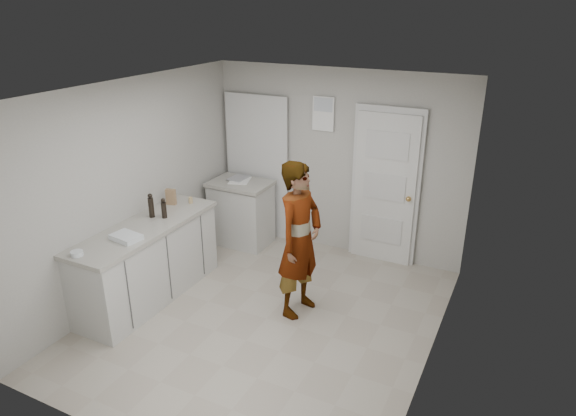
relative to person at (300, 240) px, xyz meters
The scene contains 12 objects.
ground 0.97m from the person, 126.92° to the right, with size 4.00×4.00×0.00m, color #A49A8A.
room_shell 1.69m from the person, 104.41° to the left, with size 4.00×4.00×4.00m.
main_counter 1.83m from the person, 162.79° to the right, with size 0.64×1.96×0.93m.
side_counter 1.98m from the person, 140.64° to the left, with size 0.84×0.61×0.93m.
person is the anchor object (origin of this frame).
cake_mix_box 1.83m from the person, behind, with size 0.12×0.05×0.20m, color #886044.
spice_jar 1.65m from the person, behind, with size 0.05×0.05×0.08m, color tan.
oil_cruet_a 1.65m from the person, behind, with size 0.06×0.06×0.24m.
oil_cruet_b 1.80m from the person, behind, with size 0.06×0.06×0.29m.
baking_dish 1.84m from the person, 151.07° to the right, with size 0.34×0.26×0.05m.
egg_bowl 2.27m from the person, 142.03° to the right, with size 0.12×0.12×0.05m.
papers 1.99m from the person, 140.15° to the left, with size 0.26×0.34×0.01m, color white.
Camera 1 is at (2.35, -4.20, 3.28)m, focal length 32.00 mm.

